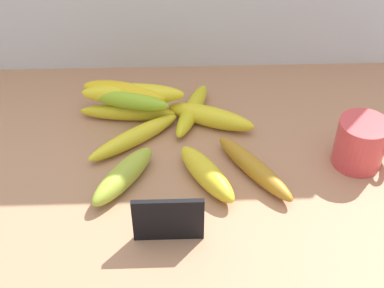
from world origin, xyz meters
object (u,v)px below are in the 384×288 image
Objects in this scene: banana_7 at (124,93)px; banana_8 at (126,99)px; chalkboard_sign at (168,221)px; banana_0 at (210,117)px; banana_2 at (207,174)px; banana_4 at (134,137)px; banana_3 at (128,112)px; coffee_mug at (362,143)px; banana_9 at (133,94)px; banana_1 at (192,110)px; banana_5 at (123,176)px; banana_6 at (254,168)px.

banana_8 is (0.63, -1.72, -0.33)cm from banana_7.
chalkboard_sign is at bearing -75.05° from banana_8.
banana_8 is at bearing 172.53° from banana_0.
banana_2 is 17.08cm from banana_4.
coffee_mug is at bearing -18.58° from banana_3.
banana_0 is 0.88× the size of banana_9.
banana_1 is 1.12× the size of banana_2.
banana_5 reaches higher than banana_1.
banana_7 reaches higher than banana_0.
banana_2 is at bearing -40.21° from banana_4.
banana_5 reaches higher than banana_0.
banana_5 is 0.83× the size of banana_6.
chalkboard_sign is 0.62× the size of banana_1.
banana_0 reaches higher than banana_4.
banana_0 is 0.93× the size of banana_3.
banana_6 reaches higher than banana_3.
banana_6 is (23.24, -17.13, 0.08)cm from banana_3.
chalkboard_sign is 0.57× the size of banana_3.
banana_5 is at bearing -97.06° from banana_4.
banana_7 is 1.87cm from banana_8.
banana_0 is at bearing 115.14° from banana_6.
banana_3 is at bearing 93.04° from banana_8.
banana_7 reaches higher than banana_1.
banana_3 is 0.97× the size of banana_6.
chalkboard_sign is 0.54× the size of banana_9.
banana_8 reaches higher than banana_6.
banana_3 is at bearing 161.42° from coffee_mug.
banana_1 is 19.10cm from banana_2.
banana_7 is 0.84× the size of banana_9.
banana_3 is (-42.61, 14.32, -2.90)cm from coffee_mug.
chalkboard_sign is 0.63× the size of banana_8.
banana_2 reaches higher than banana_4.
chalkboard_sign is 29.56cm from banana_0.
banana_2 is at bearing -170.83° from coffee_mug.
banana_0 is 15.63cm from banana_4.
banana_6 is (15.09, 13.73, -2.13)cm from chalkboard_sign.
banana_4 is (-14.71, -5.28, -0.35)cm from banana_0.
banana_0 is 0.91× the size of banana_6.
banana_3 is 28.87cm from banana_6.
chalkboard_sign reaches higher than banana_3.
banana_7 is (-2.29, 9.15, 3.79)cm from banana_4.
banana_4 is 8.36cm from banana_8.
banana_4 is 1.18× the size of banana_7.
banana_2 is at bearing 0.09° from banana_5.
banana_6 is at bearing -39.51° from banana_9.
banana_9 is at bearing 87.32° from banana_5.
banana_0 is 1.03× the size of banana_8.
banana_7 is (-15.33, 20.17, 3.32)cm from banana_2.
banana_0 is 1.04× the size of banana_7.
banana_1 is at bearing 154.01° from coffee_mug.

